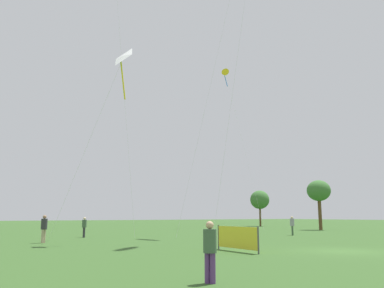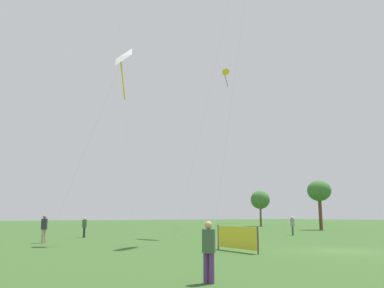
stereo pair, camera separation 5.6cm
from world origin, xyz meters
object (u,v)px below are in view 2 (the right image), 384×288
at_px(person_standing_4, 292,224).
at_px(park_tree_2, 260,200).
at_px(person_standing_2, 44,227).
at_px(person_standing_0, 209,247).
at_px(person_standing_1, 84,226).
at_px(event_banner, 237,238).
at_px(park_tree_0, 319,191).
at_px(kite_flying_4, 226,73).
at_px(kite_flying_0, 123,61).

xyz_separation_m(person_standing_4, park_tree_2, (19.02, 25.47, 3.45)).
xyz_separation_m(person_standing_2, person_standing_4, (21.73, -1.50, -0.05)).
height_order(person_standing_0, person_standing_4, person_standing_4).
xyz_separation_m(person_standing_0, park_tree_2, (40.49, 42.95, 3.51)).
bearing_deg(person_standing_0, person_standing_4, -79.33).
height_order(person_standing_0, person_standing_1, person_standing_1).
distance_m(person_standing_2, event_banner, 13.72).
bearing_deg(park_tree_2, park_tree_0, -107.40).
bearing_deg(kite_flying_4, park_tree_0, -72.92).
xyz_separation_m(kite_flying_0, park_tree_0, (31.33, 9.62, -7.72)).
bearing_deg(person_standing_0, park_tree_0, -82.34).
relative_size(person_standing_1, park_tree_0, 0.26).
distance_m(kite_flying_0, event_banner, 15.13).
relative_size(person_standing_1, kite_flying_4, 0.07).
height_order(person_standing_2, park_tree_0, park_tree_0).
distance_m(kite_flying_0, park_tree_0, 33.67).
relative_size(kite_flying_0, park_tree_0, 2.16).
xyz_separation_m(person_standing_1, kite_flying_0, (-0.37, -8.21, 11.64)).
bearing_deg(person_standing_0, event_banner, -71.49).
relative_size(kite_flying_4, park_tree_0, 3.97).
height_order(park_tree_2, event_banner, park_tree_2).
xyz_separation_m(person_standing_4, kite_flying_0, (-17.75, -1.50, 11.60)).
xyz_separation_m(person_standing_1, event_banner, (2.57, -17.05, -0.28)).
relative_size(person_standing_0, person_standing_2, 0.90).
distance_m(person_standing_2, kite_flying_0, 12.58).
distance_m(person_standing_0, person_standing_2, 18.98).
xyz_separation_m(park_tree_2, event_banner, (-33.83, -35.81, -3.77)).
xyz_separation_m(kite_flying_4, event_banner, (-24.16, -32.21, -23.68)).
height_order(person_standing_0, park_tree_2, park_tree_2).
bearing_deg(person_standing_1, person_standing_2, 144.17).
height_order(person_standing_2, person_standing_4, person_standing_2).
height_order(person_standing_0, person_standing_2, person_standing_2).
relative_size(kite_flying_0, park_tree_2, 2.25).
bearing_deg(kite_flying_4, person_standing_2, -146.76).
relative_size(person_standing_0, kite_flying_4, 0.07).
relative_size(person_standing_2, kite_flying_0, 0.13).
bearing_deg(person_standing_1, kite_flying_4, -56.37).
relative_size(person_standing_0, person_standing_1, 0.99).
bearing_deg(kite_flying_4, person_standing_1, -150.44).
xyz_separation_m(person_standing_1, park_tree_2, (36.39, 18.76, 3.50)).
relative_size(person_standing_2, kite_flying_4, 0.07).
bearing_deg(person_standing_4, kite_flying_4, 18.30).
distance_m(person_standing_2, park_tree_0, 36.13).
distance_m(person_standing_4, event_banner, 18.06).
distance_m(person_standing_4, kite_flying_4, 33.34).
height_order(kite_flying_4, park_tree_0, kite_flying_4).
distance_m(person_standing_0, park_tree_2, 59.13).
xyz_separation_m(person_standing_0, event_banner, (6.66, 7.14, -0.26)).
bearing_deg(person_standing_0, kite_flying_0, -41.59).
distance_m(person_standing_4, park_tree_0, 16.29).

